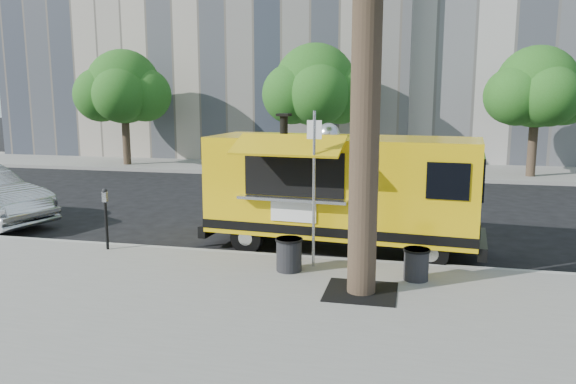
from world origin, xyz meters
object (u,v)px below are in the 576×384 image
Objects in this scene: food_truck at (340,188)px; parking_meter at (106,211)px; far_tree_b at (315,85)px; trash_bin_left at (289,254)px; far_tree_a at (124,87)px; sign_post at (314,180)px; trash_bin_right at (416,263)px; far_tree_c at (537,87)px.

parking_meter is at bearing -157.58° from food_truck.
far_tree_b is 8.79× the size of trash_bin_left.
far_tree_a is at bearing 128.09° from trash_bin_left.
parking_meter is (-4.55, 0.20, -0.87)m from sign_post.
parking_meter is (-2.00, -14.05, -2.85)m from far_tree_b.
parking_meter reaches higher than trash_bin_right.
trash_bin_left is (-0.40, -0.37, -1.36)m from sign_post.
far_tree_c is 0.83× the size of food_truck.
far_tree_c is (18.00, 0.10, -0.06)m from far_tree_a.
far_tree_a reaches higher than sign_post.
trash_bin_right is (13.50, -14.24, -3.32)m from far_tree_a.
far_tree_b is 13.07m from food_truck.
sign_post reaches higher than trash_bin_right.
far_tree_c is 16.20m from trash_bin_left.
far_tree_b is at bearing 100.15° from sign_post.
sign_post reaches higher than food_truck.
far_tree_b reaches higher than parking_meter.
food_truck is 2.39m from trash_bin_left.
sign_post is (-6.45, -13.95, -1.87)m from far_tree_c.
food_truck reaches higher than trash_bin_left.
parking_meter is (-11.00, -13.75, -2.74)m from far_tree_c.
trash_bin_left is at bearing -137.00° from sign_post.
trash_bin_left is at bearing -81.64° from far_tree_b.
food_truck is at bearing 17.55° from parking_meter.
far_tree_b reaches higher than food_truck.
far_tree_b is 9.57× the size of trash_bin_right.
far_tree_a is 15.59m from parking_meter.
food_truck is at bearing -116.81° from far_tree_c.
far_tree_a is 17.10m from food_truck.
far_tree_c is 13.89m from food_truck.
trash_bin_left is (2.15, -14.62, -3.35)m from far_tree_b.
sign_post is 1.47m from trash_bin_left.
sign_post is (2.55, -14.25, -1.98)m from far_tree_b.
sign_post is at bearing -114.81° from far_tree_c.
trash_bin_left is (-6.85, -14.32, -3.23)m from far_tree_c.
trash_bin_right is at bearing -72.91° from far_tree_b.
food_truck is 10.90× the size of trash_bin_right.
trash_bin_left is at bearing 179.70° from trash_bin_right.
far_tree_c is (9.00, -0.30, -0.12)m from far_tree_b.
sign_post is 0.48× the size of food_truck.
far_tree_a is at bearing -179.68° from far_tree_c.
far_tree_a reaches higher than food_truck.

